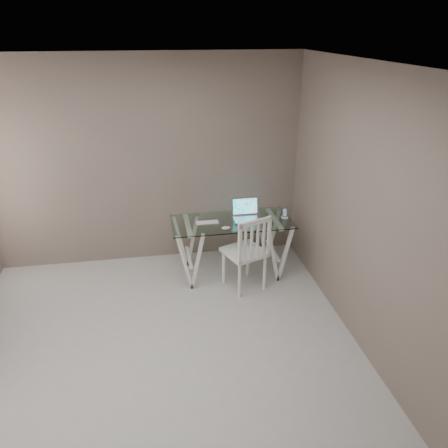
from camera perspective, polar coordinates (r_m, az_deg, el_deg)
The scene contains 7 objects.
room at distance 3.51m, azimuth -11.01°, elevation 3.18°, with size 4.50×4.52×2.71m.
desk at distance 5.59m, azimuth 0.99°, elevation -2.98°, with size 1.50×0.70×0.75m.
chair at distance 5.18m, azimuth 3.17°, elevation -3.42°, with size 0.58×0.58×0.98m.
laptop at distance 5.50m, azimuth 2.93°, elevation 1.36°, with size 0.34×0.29×0.24m.
keyboard at distance 5.38m, azimuth -2.22°, elevation 0.19°, with size 0.30×0.13×0.01m, color silver.
mouse at distance 5.21m, azimuth 0.24°, elevation -0.51°, with size 0.11×0.06×0.03m, color silver.
phone_dock at distance 5.56m, azimuth 7.91°, elevation 1.15°, with size 0.07×0.07×0.13m.
Camera 1 is at (0.04, -3.26, 2.97)m, focal length 35.00 mm.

